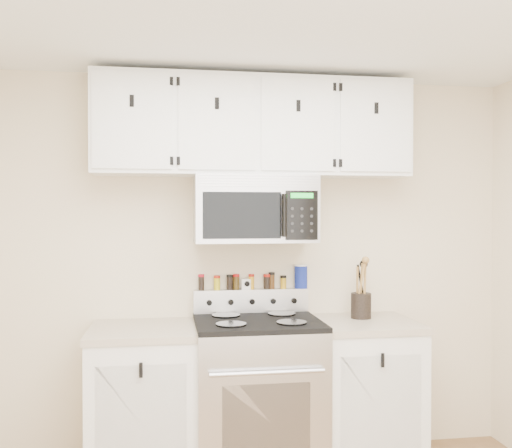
% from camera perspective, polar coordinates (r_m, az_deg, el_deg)
% --- Properties ---
extents(back_wall, '(3.50, 0.01, 2.50)m').
position_cam_1_polar(back_wall, '(3.81, -0.58, -4.23)').
color(back_wall, beige).
rests_on(back_wall, floor).
extents(range, '(0.76, 0.65, 1.10)m').
position_cam_1_polar(range, '(3.66, 0.16, -16.69)').
color(range, '#B7B7BA').
rests_on(range, floor).
extents(base_cabinet_left, '(0.64, 0.62, 0.92)m').
position_cam_1_polar(base_cabinet_left, '(3.65, -11.18, -17.17)').
color(base_cabinet_left, white).
rests_on(base_cabinet_left, floor).
extents(base_cabinet_right, '(0.64, 0.62, 0.92)m').
position_cam_1_polar(base_cabinet_right, '(3.85, 10.74, -16.20)').
color(base_cabinet_right, white).
rests_on(base_cabinet_right, floor).
extents(microwave, '(0.76, 0.44, 0.42)m').
position_cam_1_polar(microwave, '(3.61, -0.14, 1.51)').
color(microwave, '#9E9EA3').
rests_on(microwave, back_wall).
extents(upper_cabinets, '(2.00, 0.35, 0.62)m').
position_cam_1_polar(upper_cabinets, '(3.67, -0.21, 9.65)').
color(upper_cabinets, white).
rests_on(upper_cabinets, back_wall).
extents(utensil_crock, '(0.13, 0.13, 0.38)m').
position_cam_1_polar(utensil_crock, '(3.80, 10.46, -7.82)').
color(utensil_crock, black).
rests_on(utensil_crock, base_cabinet_right).
extents(kitchen_timer, '(0.07, 0.06, 0.07)m').
position_cam_1_polar(kitchen_timer, '(3.79, -0.94, -6.03)').
color(kitchen_timer, white).
rests_on(kitchen_timer, range).
extents(salt_canister, '(0.09, 0.09, 0.16)m').
position_cam_1_polar(salt_canister, '(3.85, 4.51, -5.23)').
color(salt_canister, navy).
rests_on(salt_canister, range).
extents(spice_jar_0, '(0.04, 0.04, 0.10)m').
position_cam_1_polar(spice_jar_0, '(3.76, -5.50, -5.81)').
color(spice_jar_0, black).
rests_on(spice_jar_0, range).
extents(spice_jar_1, '(0.04, 0.04, 0.09)m').
position_cam_1_polar(spice_jar_1, '(3.76, -3.92, -5.87)').
color(spice_jar_1, gold).
rests_on(spice_jar_1, range).
extents(spice_jar_2, '(0.04, 0.04, 0.10)m').
position_cam_1_polar(spice_jar_2, '(3.77, -2.66, -5.82)').
color(spice_jar_2, black).
rests_on(spice_jar_2, range).
extents(spice_jar_3, '(0.04, 0.04, 0.10)m').
position_cam_1_polar(spice_jar_3, '(3.78, -1.99, -5.79)').
color(spice_jar_3, '#3B2B0E').
rests_on(spice_jar_3, range).
extents(spice_jar_4, '(0.04, 0.04, 0.10)m').
position_cam_1_polar(spice_jar_4, '(3.79, -0.47, -5.78)').
color(spice_jar_4, gold).
rests_on(spice_jar_4, range).
extents(spice_jar_5, '(0.05, 0.05, 0.10)m').
position_cam_1_polar(spice_jar_5, '(3.81, 1.10, -5.77)').
color(spice_jar_5, black).
rests_on(spice_jar_5, range).
extents(spice_jar_6, '(0.04, 0.04, 0.11)m').
position_cam_1_polar(spice_jar_6, '(3.81, 1.58, -5.66)').
color(spice_jar_6, '#462911').
rests_on(spice_jar_6, range).
extents(spice_jar_7, '(0.04, 0.04, 0.09)m').
position_cam_1_polar(spice_jar_7, '(3.83, 2.75, -5.81)').
color(spice_jar_7, '#C08F16').
rests_on(spice_jar_7, range).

